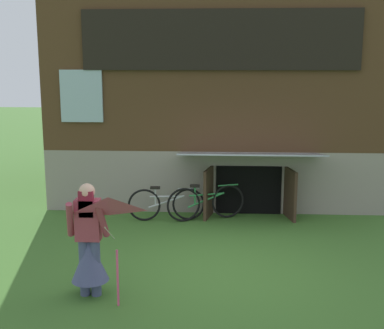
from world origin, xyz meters
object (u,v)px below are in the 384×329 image
Objects in this scene: kite at (109,224)px; bicycle_green at (206,202)px; bicycle_silver at (166,204)px; person at (89,249)px.

bicycle_green is (1.10, 4.17, -0.84)m from kite.
bicycle_silver is (0.28, 4.07, -0.86)m from kite.
bicycle_silver is at bearing 167.11° from bicycle_green.
kite is at bearing -101.05° from bicycle_silver.
person is 3.63m from bicycle_silver.
bicycle_silver is at bearing 83.83° from person.
kite is (0.41, -0.52, 0.53)m from person.
person is 0.85m from kite.
person is at bearing -132.12° from bicycle_green.
bicycle_green is 1.01× the size of bicycle_silver.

